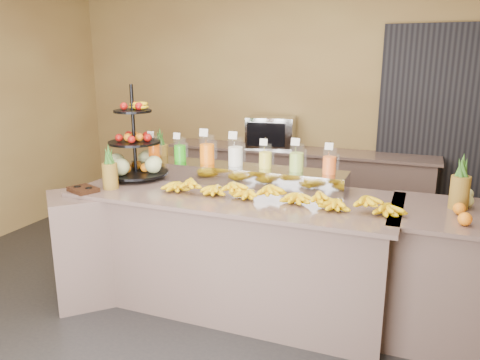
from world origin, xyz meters
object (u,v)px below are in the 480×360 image
Objects in this scene: condiment_caddy at (83,189)px; oven_warmer at (271,132)px; pitcher_tray at (236,174)px; fruit_stand at (138,155)px; banana_heap at (272,191)px.

condiment_caddy is 0.41× the size of oven_warmer.
oven_warmer is (-0.23, 1.67, 0.11)m from pitcher_tray.
oven_warmer is at bearing 97.72° from pitcher_tray.
fruit_stand is at bearing -116.29° from oven_warmer.
pitcher_tray is 0.87m from fruit_stand.
fruit_stand is at bearing 72.62° from condiment_caddy.
oven_warmer is (0.79, 2.35, 0.16)m from condiment_caddy.
fruit_stand reaches higher than pitcher_tray.
condiment_caddy is at bearing -115.94° from oven_warmer.
banana_heap is 1.49m from condiment_caddy.
banana_heap is at bearing -79.26° from oven_warmer.
condiment_caddy is at bearing -167.37° from banana_heap.
banana_heap reaches higher than pitcher_tray.
fruit_stand reaches higher than banana_heap.
condiment_caddy is 2.49m from oven_warmer.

